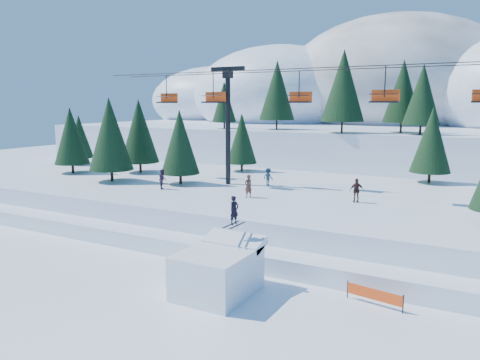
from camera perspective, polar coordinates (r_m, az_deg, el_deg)
The scene contains 10 objects.
ground at distance 23.35m, azimuth -4.46°, elevation -15.10°, with size 160.00×160.00×0.00m, color white.
mid_shelf at distance 38.56m, azimuth 10.25°, elevation -3.41°, with size 70.00×22.00×2.50m, color white.
berm at distance 29.72m, azimuth 4.03°, elevation -8.52°, with size 70.00×6.00×1.10m, color white.
mountain_ridge at distance 92.63m, azimuth 18.35°, elevation 8.84°, with size 119.00×60.58×26.46m.
jump_kicker at distance 24.31m, azimuth -2.63°, elevation -10.92°, with size 3.35×4.56×4.85m.
chairlift at distance 37.20m, azimuth 13.10°, elevation 8.58°, with size 46.00×3.21×10.28m.
conifer_stand at distance 37.46m, azimuth 19.22°, elevation 4.54°, with size 64.64×17.69×9.65m.
distant_skiers at distance 37.43m, azimuth 10.19°, elevation -0.49°, with size 29.95×9.95×1.87m.
banner_near at distance 24.06m, azimuth 16.06°, elevation -13.28°, with size 2.81×0.56×0.90m.
banner_far at distance 25.41m, azimuth 26.46°, elevation -12.68°, with size 2.84×0.43×0.90m.
Camera 1 is at (11.67, -17.78, 9.63)m, focal length 35.00 mm.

